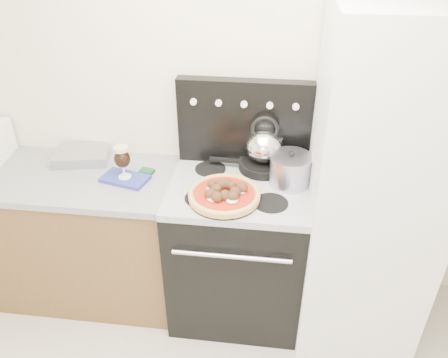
% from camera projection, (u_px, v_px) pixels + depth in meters
% --- Properties ---
extents(room_shell, '(3.52, 3.01, 2.52)m').
position_uv_depth(room_shell, '(192.00, 242.00, 1.48)').
color(room_shell, '#B4B0A1').
rests_on(room_shell, ground).
extents(base_cabinet, '(1.45, 0.60, 0.86)m').
position_uv_depth(base_cabinet, '(66.00, 236.00, 2.78)').
color(base_cabinet, brown).
rests_on(base_cabinet, ground).
extents(countertop, '(1.48, 0.63, 0.04)m').
position_uv_depth(countertop, '(51.00, 176.00, 2.55)').
color(countertop, gray).
rests_on(countertop, base_cabinet).
extents(stove_body, '(0.76, 0.65, 0.88)m').
position_uv_depth(stove_body, '(237.00, 252.00, 2.64)').
color(stove_body, black).
rests_on(stove_body, ground).
extents(cooktop, '(0.76, 0.65, 0.04)m').
position_uv_depth(cooktop, '(239.00, 188.00, 2.40)').
color(cooktop, '#ADADB2').
rests_on(cooktop, stove_body).
extents(backguard, '(0.76, 0.08, 0.50)m').
position_uv_depth(backguard, '(244.00, 122.00, 2.48)').
color(backguard, black).
rests_on(backguard, cooktop).
extents(fridge, '(0.64, 0.68, 1.90)m').
position_uv_depth(fridge, '(372.00, 192.00, 2.28)').
color(fridge, silver).
rests_on(fridge, ground).
extents(foil_sheet, '(0.36, 0.29, 0.06)m').
position_uv_depth(foil_sheet, '(82.00, 155.00, 2.65)').
color(foil_sheet, silver).
rests_on(foil_sheet, countertop).
extents(oven_mitt, '(0.29, 0.21, 0.02)m').
position_uv_depth(oven_mitt, '(125.00, 179.00, 2.46)').
color(oven_mitt, navy).
rests_on(oven_mitt, countertop).
extents(beer_glass, '(0.10, 0.10, 0.20)m').
position_uv_depth(beer_glass, '(123.00, 162.00, 2.40)').
color(beer_glass, black).
rests_on(beer_glass, oven_mitt).
extents(pizza_pan, '(0.47, 0.47, 0.01)m').
position_uv_depth(pizza_pan, '(224.00, 198.00, 2.27)').
color(pizza_pan, black).
rests_on(pizza_pan, cooktop).
extents(pizza, '(0.41, 0.41, 0.05)m').
position_uv_depth(pizza, '(224.00, 193.00, 2.25)').
color(pizza, '#E3C367').
rests_on(pizza, pizza_pan).
extents(skillet, '(0.30, 0.30, 0.05)m').
position_uv_depth(skillet, '(263.00, 165.00, 2.52)').
color(skillet, black).
rests_on(skillet, cooktop).
extents(tea_kettle, '(0.22, 0.22, 0.23)m').
position_uv_depth(tea_kettle, '(264.00, 143.00, 2.45)').
color(tea_kettle, white).
rests_on(tea_kettle, skillet).
extents(stock_pot, '(0.26, 0.26, 0.16)m').
position_uv_depth(stock_pot, '(290.00, 171.00, 2.36)').
color(stock_pot, '#B2AEC6').
rests_on(stock_pot, cooktop).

